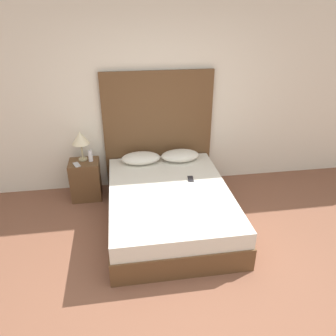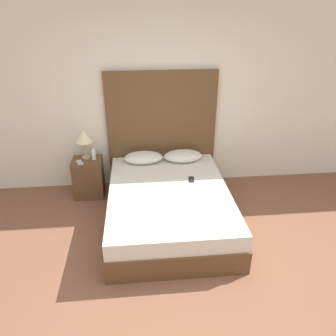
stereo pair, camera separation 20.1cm
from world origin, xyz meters
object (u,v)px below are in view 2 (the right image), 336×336
phone_on_bed (191,179)px  table_lamp (84,137)px  bed (169,206)px  phone_on_nightstand (80,162)px  nightstand (89,177)px

phone_on_bed → table_lamp: 1.61m
phone_on_bed → table_lamp: (-1.42, 0.63, 0.41)m
bed → table_lamp: bearing=142.4°
bed → phone_on_bed: phone_on_bed is taller
bed → phone_on_bed: (0.32, 0.22, 0.25)m
phone_on_nightstand → bed: bearing=-30.4°
phone_on_bed → bed: bearing=-145.4°
nightstand → bed: bearing=-35.5°
bed → phone_on_bed: 0.46m
phone_on_bed → nightstand: bearing=158.4°
bed → table_lamp: table_lamp is taller
table_lamp → phone_on_nightstand: 0.36m
nightstand → phone_on_nightstand: (-0.08, -0.09, 0.29)m
table_lamp → phone_on_nightstand: size_ratio=2.57×
bed → phone_on_bed: size_ratio=13.04×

